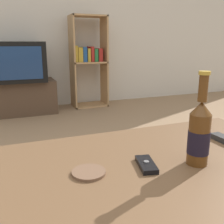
{
  "coord_description": "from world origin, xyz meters",
  "views": [
    {
      "loc": [
        -0.31,
        -0.59,
        0.85
      ],
      "look_at": [
        0.04,
        0.28,
        0.6
      ],
      "focal_mm": 42.0,
      "sensor_mm": 36.0,
      "label": 1
    }
  ],
  "objects": [
    {
      "name": "coaster",
      "position": [
        -0.13,
        0.04,
        0.5
      ],
      "size": [
        0.09,
        0.09,
        0.01
      ],
      "color": "brown",
      "rests_on": "coffee_table"
    },
    {
      "name": "tv_stand",
      "position": [
        -0.2,
        2.73,
        0.2
      ],
      "size": [
        0.83,
        0.43,
        0.4
      ],
      "color": "#4C3828",
      "rests_on": "ground_plane"
    },
    {
      "name": "beer_bottle",
      "position": [
        0.19,
        -0.02,
        0.59
      ],
      "size": [
        0.06,
        0.06,
        0.27
      ],
      "color": "#563314",
      "rests_on": "coffee_table"
    },
    {
      "name": "back_wall",
      "position": [
        0.0,
        3.02,
        1.3
      ],
      "size": [
        8.0,
        0.05,
        2.6
      ],
      "color": "beige",
      "rests_on": "ground_plane"
    },
    {
      "name": "cell_phone",
      "position": [
        0.04,
        0.02,
        0.51
      ],
      "size": [
        0.07,
        0.11,
        0.02
      ],
      "rotation": [
        0.0,
        0.0,
        -0.23
      ],
      "color": "black",
      "rests_on": "coffee_table"
    },
    {
      "name": "coffee_table",
      "position": [
        0.0,
        0.0,
        0.43
      ],
      "size": [
        1.22,
        0.68,
        0.5
      ],
      "color": "brown",
      "rests_on": "ground_plane"
    },
    {
      "name": "television",
      "position": [
        -0.2,
        2.73,
        0.63
      ],
      "size": [
        0.62,
        0.59,
        0.45
      ],
      "color": "black",
      "rests_on": "tv_stand"
    },
    {
      "name": "bookshelf",
      "position": [
        0.69,
        2.81,
        0.63
      ],
      "size": [
        0.46,
        0.3,
        1.18
      ],
      "color": "tan",
      "rests_on": "ground_plane"
    }
  ]
}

